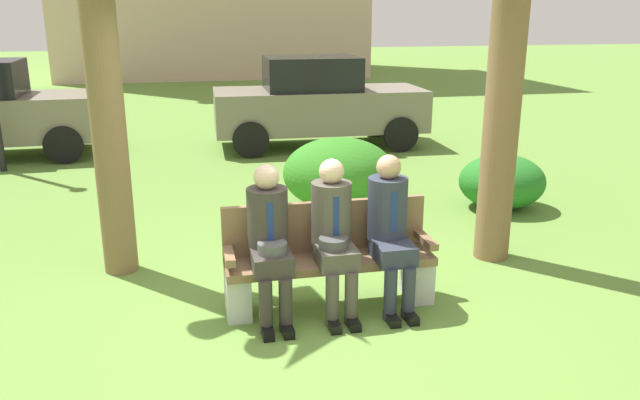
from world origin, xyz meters
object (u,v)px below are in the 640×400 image
Objects in this scene: parked_car_far at (318,102)px; park_bench at (329,259)px; seated_man_left at (269,235)px; seated_man_middle at (334,230)px; shrub_mid_lawn at (339,173)px; shrub_near_bench at (502,182)px; seated_man_right at (390,224)px.

park_bench is at bearing -101.46° from parked_car_far.
seated_man_left is 0.99× the size of seated_man_middle.
shrub_mid_lawn is 3.93m from parked_car_far.
park_bench is 1.23× the size of shrub_mid_lawn.
shrub_near_bench is 0.77× the size of shrub_mid_lawn.
seated_man_middle is 3.74m from shrub_near_bench.
seated_man_right is at bearing 0.79° from seated_man_middle.
seated_man_middle is at bearing -105.02° from shrub_mid_lawn.
parked_car_far is (1.88, 6.77, 0.12)m from seated_man_left.
seated_man_right is 6.82m from parked_car_far.
seated_man_right is at bearing -97.06° from parked_car_far.
seated_man_left is 0.33× the size of parked_car_far.
seated_man_left is at bearing -144.61° from shrub_near_bench.
seated_man_left is 1.15× the size of shrub_near_bench.
parked_car_far is (1.33, 6.77, 0.11)m from seated_man_middle.
seated_man_right is 0.90× the size of shrub_mid_lawn.
shrub_near_bench is at bearing 45.60° from seated_man_right.
seated_man_left is 0.98× the size of seated_man_right.
seated_man_middle is 0.90× the size of shrub_mid_lawn.
park_bench reaches higher than shrub_near_bench.
park_bench is 1.36× the size of seated_man_right.
seated_man_middle is at bearing 0.19° from seated_man_left.
parked_car_far is (1.35, 6.64, 0.42)m from park_bench.
shrub_near_bench is (2.85, 2.27, -0.07)m from park_bench.
parked_car_far reaches higher than seated_man_middle.
shrub_near_bench is at bearing -70.98° from parked_car_far.
parked_car_far is at bearing 109.02° from shrub_near_bench.
seated_man_right is at bearing -134.40° from shrub_near_bench.
shrub_near_bench is at bearing 40.20° from seated_man_middle.
shrub_mid_lawn is 0.37× the size of parked_car_far.
parked_car_far is at bearing 82.94° from seated_man_right.
seated_man_left is 4.16m from shrub_near_bench.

